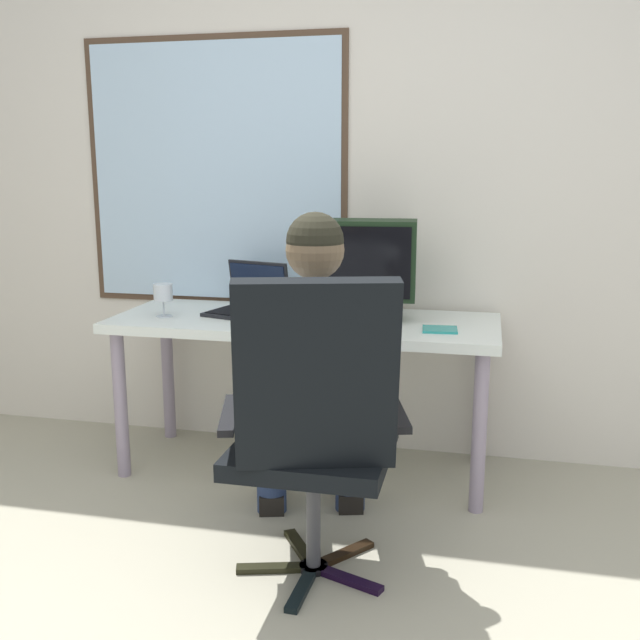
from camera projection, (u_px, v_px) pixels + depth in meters
wall_rear at (354, 166)px, 3.44m from camera, size 5.61×0.08×2.76m
desk at (304, 336)px, 3.27m from camera, size 1.70×0.64×0.71m
office_chair at (315, 420)px, 2.32m from camera, size 0.68×0.61×1.07m
person_seated at (314, 378)px, 2.57m from camera, size 0.64×0.84×1.24m
crt_monitor at (368, 261)px, 3.17m from camera, size 0.43×0.25×0.44m
laptop at (251, 300)px, 3.35m from camera, size 0.38×0.35×0.23m
wine_glass at (163, 294)px, 3.27m from camera, size 0.09×0.09×0.15m
cd_case at (440, 329)px, 3.01m from camera, size 0.15×0.14×0.01m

